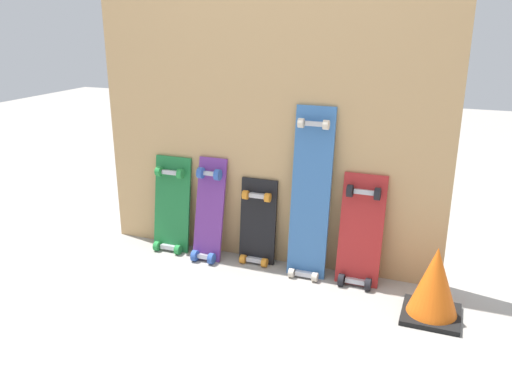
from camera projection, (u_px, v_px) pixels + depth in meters
name	position (u px, v px, depth m)	size (l,w,h in m)	color
ground_plane	(260.00, 261.00, 3.02)	(12.00, 12.00, 0.00)	#9E9991
plywood_wall_panel	(266.00, 117.00, 2.82)	(1.96, 0.04, 1.64)	tan
skateboard_green	(172.00, 210.00, 3.12)	(0.23, 0.16, 0.63)	#1E7238
skateboard_purple	(209.00, 215.00, 3.00)	(0.17, 0.21, 0.64)	#6B338C
skateboard_black	(257.00, 227.00, 2.96)	(0.21, 0.13, 0.55)	black
skateboard_blue	(310.00, 200.00, 2.76)	(0.21, 0.19, 0.98)	#386BAD
skateboard_red	(360.00, 237.00, 2.72)	(0.22, 0.19, 0.64)	#B22626
traffic_cone	(435.00, 284.00, 2.41)	(0.26, 0.26, 0.35)	black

